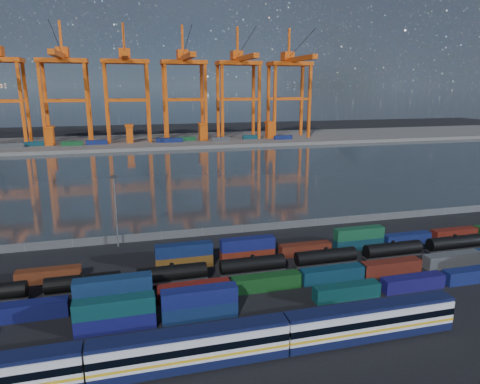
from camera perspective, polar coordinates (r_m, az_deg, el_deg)
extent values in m
plane|color=black|center=(83.17, 5.39, -11.59)|extent=(700.00, 700.00, 0.00)
plane|color=#273238|center=(180.83, -6.08, 2.47)|extent=(700.00, 700.00, 0.00)
cube|color=#514F4C|center=(283.66, -9.38, 6.73)|extent=(700.00, 70.00, 2.00)
cone|color=#1E2630|center=(1694.17, -21.99, 20.62)|extent=(1100.00, 1100.00, 520.00)
cone|color=#1E2630|center=(1696.70, -7.48, 20.43)|extent=(1040.00, 1040.00, 460.00)
cone|color=#1E2630|center=(1790.54, 6.09, 18.83)|extent=(960.00, 960.00, 380.00)
cone|color=#1E2630|center=(1938.11, 16.22, 16.81)|extent=(840.00, 840.00, 300.00)
cube|color=silver|center=(59.01, -6.52, -19.90)|extent=(25.78, 3.09, 3.92)
cube|color=#0E1334|center=(60.18, -6.46, -21.53)|extent=(25.78, 3.16, 1.24)
cube|color=#0E1334|center=(57.80, -6.59, -18.08)|extent=(25.78, 2.78, 0.52)
cube|color=gold|center=(59.47, -6.50, -20.56)|extent=(25.80, 3.19, 0.37)
cube|color=black|center=(58.78, -6.53, -19.57)|extent=(25.80, 3.19, 1.03)
cube|color=black|center=(60.24, -15.68, -22.65)|extent=(3.09, 2.06, 0.72)
cube|color=black|center=(62.10, 2.39, -20.83)|extent=(3.09, 2.06, 0.72)
cube|color=silver|center=(66.98, 17.02, -16.02)|extent=(25.78, 3.09, 3.92)
cube|color=#0E1334|center=(68.01, 16.89, -17.53)|extent=(25.78, 3.16, 1.24)
cube|color=#0E1334|center=(65.92, 17.16, -14.35)|extent=(25.78, 2.78, 0.52)
cube|color=gold|center=(67.38, 16.96, -16.63)|extent=(25.80, 3.19, 0.37)
cube|color=black|center=(66.78, 17.04, -15.72)|extent=(25.80, 3.19, 1.03)
cube|color=black|center=(64.53, 9.57, -19.55)|extent=(3.09, 2.06, 0.72)
cube|color=black|center=(73.00, 23.16, -16.30)|extent=(3.09, 2.06, 0.72)
cube|color=navy|center=(69.76, -16.25, -16.28)|extent=(11.93, 2.43, 2.58)
cube|color=#0C3D43|center=(68.52, -16.40, -14.41)|extent=(11.93, 2.43, 2.58)
cube|color=#102451|center=(70.30, -5.38, -15.49)|extent=(11.93, 2.43, 2.58)
cube|color=navy|center=(69.07, -5.43, -13.62)|extent=(11.93, 2.43, 2.58)
cube|color=#0B393B|center=(77.98, 14.02, -12.74)|extent=(11.93, 2.43, 2.58)
cube|color=#151156|center=(84.73, 22.03, -11.15)|extent=(11.93, 2.43, 2.58)
cube|color=navy|center=(92.72, 28.57, -9.68)|extent=(11.93, 2.43, 2.58)
cube|color=#101452|center=(77.58, -26.58, -13.97)|extent=(12.55, 2.55, 2.72)
cube|color=#522310|center=(75.77, -16.43, -13.68)|extent=(12.55, 2.55, 2.72)
cube|color=navy|center=(74.57, -16.57, -11.82)|extent=(12.55, 2.55, 2.72)
cube|color=maroon|center=(76.28, -6.14, -12.95)|extent=(12.55, 2.55, 2.72)
cube|color=#114117|center=(79.01, 3.54, -11.90)|extent=(12.55, 2.55, 2.72)
cube|color=#0D3045|center=(83.74, 12.27, -10.65)|extent=(12.55, 2.55, 2.72)
cube|color=#561A11|center=(89.68, 19.37, -9.45)|extent=(12.55, 2.55, 2.72)
cube|color=#484C4E|center=(98.19, 26.46, -8.10)|extent=(12.55, 2.55, 2.72)
cube|color=#5C2712|center=(89.37, -24.15, -10.07)|extent=(11.51, 2.34, 2.49)
cube|color=brown|center=(88.47, -7.43, -9.14)|extent=(11.51, 2.34, 2.49)
cube|color=#0F1E4C|center=(87.53, -7.48, -7.64)|extent=(11.51, 2.34, 2.49)
cube|color=#601C0E|center=(90.89, 1.01, -8.37)|extent=(11.51, 2.34, 2.49)
cube|color=#111757|center=(89.97, 1.02, -6.90)|extent=(11.51, 2.34, 2.49)
cube|color=#551D11|center=(95.03, 8.67, -7.52)|extent=(11.51, 2.34, 2.49)
cube|color=#0B2D3C|center=(100.65, 15.50, -6.64)|extent=(11.51, 2.34, 2.49)
cube|color=#144E2F|center=(99.83, 15.60, -5.30)|extent=(11.51, 2.34, 2.49)
cube|color=navy|center=(107.37, 21.38, -5.80)|extent=(11.51, 2.34, 2.49)
cube|color=#63180E|center=(115.37, 26.67, -5.00)|extent=(11.51, 2.34, 2.49)
cube|color=black|center=(84.34, -27.73, -12.64)|extent=(2.44, 1.76, 0.59)
cylinder|color=black|center=(81.58, -20.15, -11.22)|extent=(12.71, 2.83, 2.83)
cylinder|color=black|center=(80.95, -20.24, -10.22)|extent=(0.78, 0.78, 0.49)
cube|color=black|center=(82.23, -20.05, -12.21)|extent=(13.20, 1.95, 0.39)
cube|color=black|center=(83.00, -23.12, -12.56)|extent=(2.44, 1.76, 0.59)
cube|color=black|center=(82.03, -16.91, -12.32)|extent=(2.44, 1.76, 0.59)
cylinder|color=black|center=(81.33, -9.05, -10.57)|extent=(12.71, 2.83, 2.83)
cylinder|color=black|center=(80.70, -9.09, -9.56)|extent=(0.78, 0.78, 0.49)
cube|color=black|center=(81.99, -9.01, -11.57)|extent=(13.20, 1.95, 0.39)
cube|color=black|center=(81.93, -12.12, -12.04)|extent=(2.44, 1.76, 0.59)
cube|color=black|center=(82.62, -5.90, -11.56)|extent=(2.44, 1.76, 0.59)
cylinder|color=black|center=(84.00, 1.67, -9.58)|extent=(12.71, 2.83, 2.83)
cylinder|color=black|center=(83.38, 1.68, -8.59)|extent=(0.78, 0.78, 0.49)
cube|color=black|center=(84.63, 1.66, -10.55)|extent=(13.20, 1.95, 0.39)
cube|color=black|center=(83.76, -1.28, -11.11)|extent=(2.44, 1.76, 0.59)
cube|color=black|center=(86.04, 4.52, -10.45)|extent=(2.44, 1.76, 0.59)
cylinder|color=black|center=(89.31, 11.36, -8.38)|extent=(12.71, 2.83, 2.83)
cylinder|color=black|center=(88.74, 11.41, -7.45)|extent=(0.78, 0.78, 0.49)
cube|color=black|center=(89.91, 11.31, -9.30)|extent=(13.20, 1.95, 0.39)
cube|color=black|center=(88.32, 8.69, -9.90)|extent=(2.44, 1.76, 0.59)
cube|color=black|center=(91.98, 13.80, -9.16)|extent=(2.44, 1.76, 0.59)
cylinder|color=black|center=(96.84, 19.70, -7.16)|extent=(12.71, 2.83, 2.83)
cylinder|color=black|center=(96.31, 19.78, -6.29)|extent=(0.78, 0.78, 0.49)
cube|color=black|center=(97.39, 19.62, -8.02)|extent=(13.20, 1.95, 0.39)
cube|color=black|center=(95.22, 17.39, -8.60)|extent=(2.44, 1.76, 0.59)
cube|color=black|center=(99.99, 21.71, -7.87)|extent=(2.44, 1.76, 0.59)
cylinder|color=black|center=(106.11, 26.68, -6.01)|extent=(12.71, 2.83, 2.83)
cylinder|color=black|center=(105.63, 26.77, -5.21)|extent=(0.78, 0.78, 0.49)
cube|color=black|center=(106.62, 26.58, -6.80)|extent=(13.20, 1.95, 0.39)
cube|color=black|center=(103.98, 24.72, -7.34)|extent=(2.44, 1.76, 0.59)
cube|color=black|center=(109.62, 28.31, -6.67)|extent=(2.44, 1.76, 0.59)
cube|color=#595B5E|center=(107.55, 0.27, -4.91)|extent=(160.00, 0.06, 2.00)
cylinder|color=slate|center=(106.84, -26.79, -6.55)|extent=(0.12, 0.12, 2.20)
cylinder|color=slate|center=(105.09, -21.43, -6.32)|extent=(0.12, 0.12, 2.20)
cylinder|color=slate|center=(104.27, -15.95, -6.03)|extent=(0.12, 0.12, 2.20)
cylinder|color=slate|center=(104.41, -10.44, -5.68)|extent=(0.12, 0.12, 2.20)
cylinder|color=slate|center=(105.50, -5.00, -5.29)|extent=(0.12, 0.12, 2.20)
cylinder|color=slate|center=(107.51, 0.27, -4.86)|extent=(0.12, 0.12, 2.20)
cylinder|color=slate|center=(110.40, 5.31, -4.41)|extent=(0.12, 0.12, 2.20)
cylinder|color=slate|center=(114.09, 10.04, -3.96)|extent=(0.12, 0.12, 2.20)
cylinder|color=slate|center=(118.52, 14.45, -3.51)|extent=(0.12, 0.12, 2.20)
cylinder|color=slate|center=(123.59, 18.51, -3.08)|extent=(0.12, 0.12, 2.20)
cylinder|color=slate|center=(129.24, 22.24, -2.67)|extent=(0.12, 0.12, 2.20)
cylinder|color=slate|center=(135.40, 25.63, -2.29)|extent=(0.12, 0.12, 2.20)
cylinder|color=slate|center=(141.99, 28.72, -1.94)|extent=(0.12, 0.12, 2.20)
cylinder|color=slate|center=(100.26, -16.23, -2.70)|extent=(0.36, 0.36, 16.00)
cube|color=black|center=(98.29, -16.55, 1.94)|extent=(1.60, 0.40, 0.60)
cube|color=#E0540F|center=(274.68, -27.06, 10.21)|extent=(1.77, 1.77, 49.90)
cube|color=#E0540F|center=(287.71, -26.52, 10.37)|extent=(1.77, 1.77, 49.90)
cube|color=#E0540F|center=(290.26, -28.97, 10.62)|extent=(24.40, 1.55, 1.55)
cube|color=#E0540F|center=(272.70, -24.86, 10.43)|extent=(1.77, 1.77, 49.90)
cube|color=#E0540F|center=(285.82, -24.41, 10.57)|extent=(1.77, 1.77, 49.90)
cube|color=#E0540F|center=(269.68, -19.67, 10.87)|extent=(1.77, 1.77, 49.90)
cube|color=#E0540F|center=(282.94, -19.46, 10.99)|extent=(1.77, 1.77, 49.90)
cube|color=#E0540F|center=(270.83, -22.33, 11.18)|extent=(24.40, 1.55, 1.55)
cube|color=#E0540F|center=(284.04, -22.00, 11.29)|extent=(24.40, 1.55, 1.55)
cube|color=#E0540F|center=(277.67, -22.60, 15.86)|extent=(27.72, 15.53, 2.44)
cube|color=#E0540F|center=(264.61, -23.02, 16.45)|extent=(3.33, 53.23, 2.77)
cube|color=#E0540F|center=(282.36, -22.58, 16.83)|extent=(6.65, 8.87, 5.54)
cube|color=#E0540F|center=(280.85, -22.80, 18.54)|extent=(1.33, 1.33, 17.74)
cylinder|color=black|center=(262.57, -23.27, 18.16)|extent=(0.27, 45.64, 15.06)
cube|color=#E0540F|center=(269.05, -17.38, 11.04)|extent=(1.77, 1.77, 49.90)
cube|color=#E0540F|center=(282.34, -17.28, 11.15)|extent=(1.77, 1.77, 49.90)
cube|color=#E0540F|center=(269.18, -12.10, 11.36)|extent=(1.77, 1.77, 49.90)
cube|color=#E0540F|center=(282.46, -12.24, 11.46)|extent=(1.77, 1.77, 49.90)
cube|color=#E0540F|center=(268.75, -14.77, 11.74)|extent=(24.40, 1.55, 1.55)
cube|color=#E0540F|center=(282.05, -14.79, 11.82)|extent=(24.40, 1.55, 1.55)
cube|color=#E0540F|center=(275.64, -15.08, 16.44)|extent=(27.72, 15.53, 2.44)
cube|color=#E0540F|center=(262.48, -15.11, 17.07)|extent=(3.33, 53.23, 2.77)
cube|color=#E0540F|center=(280.36, -15.15, 17.41)|extent=(6.65, 8.87, 5.54)
cube|color=#E0540F|center=(278.85, -15.27, 19.15)|extent=(1.33, 1.33, 17.74)
cylinder|color=black|center=(260.42, -15.22, 18.81)|extent=(0.27, 45.64, 15.06)
cube|color=#E0540F|center=(269.93, -9.80, 11.47)|extent=(1.77, 1.77, 49.90)
cube|color=#E0540F|center=(283.17, -10.06, 11.56)|extent=(1.77, 1.77, 49.90)
cube|color=#E0540F|center=(273.20, -4.60, 11.65)|extent=(1.77, 1.77, 49.90)
cube|color=#E0540F|center=(286.30, -5.09, 11.74)|extent=(1.77, 1.77, 49.90)
cube|color=#E0540F|center=(271.21, -7.20, 12.10)|extent=(24.40, 1.55, 1.55)
cube|color=#E0540F|center=(284.39, -7.57, 12.17)|extent=(24.40, 1.55, 1.55)
cube|color=#E0540F|center=(278.03, -7.54, 16.76)|extent=(27.72, 15.53, 2.44)
cube|color=#E0540F|center=(264.99, -7.17, 17.39)|extent=(3.33, 53.23, 2.77)
cube|color=#E0540F|center=(282.72, -7.70, 17.72)|extent=(6.65, 8.87, 5.54)
cube|color=#E0540F|center=(281.21, -7.70, 19.44)|extent=(1.33, 1.33, 17.74)
cylinder|color=black|center=(262.96, -7.14, 19.12)|extent=(0.27, 45.64, 15.06)
cube|color=#E0540F|center=(275.29, -2.38, 11.70)|extent=(1.77, 1.77, 49.90)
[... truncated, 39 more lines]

